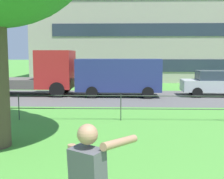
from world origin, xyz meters
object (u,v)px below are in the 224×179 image
flatbed_truck_far_left (32,75)px  panel_van_left (119,75)px  car_silver_right (215,83)px  apartment_building_background (173,17)px

flatbed_truck_far_left → panel_van_left: bearing=-4.9°
flatbed_truck_far_left → car_silver_right: bearing=-1.0°
panel_van_left → apartment_building_background: apartment_building_background is taller
panel_van_left → car_silver_right: (5.79, 0.26, -0.49)m
panel_van_left → car_silver_right: panel_van_left is taller
car_silver_right → panel_van_left: bearing=-177.4°
panel_van_left → apartment_building_background: 15.79m
apartment_building_background → panel_van_left: bearing=-111.6°
car_silver_right → apartment_building_background: bearing=91.3°
flatbed_truck_far_left → panel_van_left: size_ratio=1.45×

